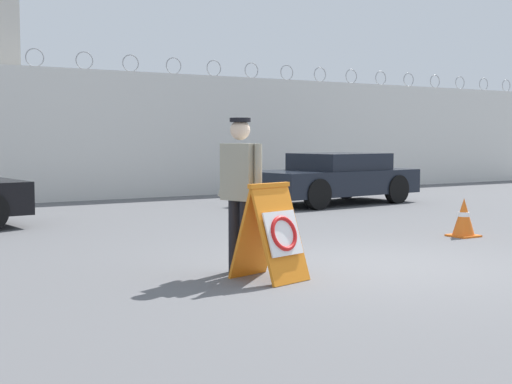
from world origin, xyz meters
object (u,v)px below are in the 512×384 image
Objects in this scene: security_guard at (240,186)px; traffic_cone_near at (464,218)px; barricade_sign at (272,232)px; parked_car_far_side at (334,178)px.

security_guard is 4.82m from traffic_cone_near.
traffic_cone_near is (4.62, 1.32, -0.24)m from barricade_sign.
security_guard is 0.42× the size of parked_car_far_side.
security_guard reaches higher than barricade_sign.
security_guard reaches higher than traffic_cone_near.
security_guard is 2.92× the size of traffic_cone_near.
security_guard is at bearing -170.72° from traffic_cone_near.
barricade_sign is 4.81m from traffic_cone_near.
parked_car_far_side is (6.52, 7.12, 0.09)m from barricade_sign.
parked_car_far_side reaches higher than traffic_cone_near.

